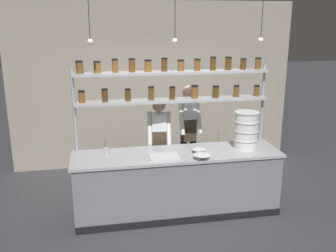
% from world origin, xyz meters
% --- Properties ---
extents(ground_plane, '(40.00, 40.00, 0.00)m').
position_xyz_m(ground_plane, '(0.00, 0.00, 0.00)').
color(ground_plane, '#3D3D42').
extents(back_wall, '(5.35, 0.12, 3.09)m').
position_xyz_m(back_wall, '(0.00, 2.11, 1.54)').
color(back_wall, '#9E9384').
rests_on(back_wall, ground_plane).
extents(prep_counter, '(2.95, 0.76, 0.92)m').
position_xyz_m(prep_counter, '(0.00, -0.00, 0.46)').
color(prep_counter, gray).
rests_on(prep_counter, ground_plane).
extents(spice_shelf_unit, '(2.83, 0.28, 2.23)m').
position_xyz_m(spice_shelf_unit, '(-0.01, 0.33, 1.79)').
color(spice_shelf_unit, '#ADAFB5').
rests_on(spice_shelf_unit, ground_plane).
extents(chef_left, '(0.38, 0.30, 1.59)m').
position_xyz_m(chef_left, '(-0.16, 0.58, 0.91)').
color(chef_left, black).
rests_on(chef_left, ground_plane).
extents(chef_center, '(0.38, 0.32, 1.75)m').
position_xyz_m(chef_center, '(0.36, 0.78, 1.02)').
color(chef_center, black).
rests_on(chef_center, ground_plane).
extents(container_stack, '(0.36, 0.36, 0.54)m').
position_xyz_m(container_stack, '(1.03, 0.04, 1.19)').
color(container_stack, white).
rests_on(container_stack, prep_counter).
extents(cutting_board, '(0.40, 0.26, 0.02)m').
position_xyz_m(cutting_board, '(-0.22, -0.14, 0.93)').
color(cutting_board, silver).
rests_on(cutting_board, prep_counter).
extents(prep_bowl_near_left, '(0.23, 0.23, 0.06)m').
position_xyz_m(prep_bowl_near_left, '(0.27, -0.31, 0.95)').
color(prep_bowl_near_left, white).
rests_on(prep_bowl_near_left, prep_counter).
extents(prep_bowl_center_front, '(0.20, 0.20, 0.05)m').
position_xyz_m(prep_bowl_center_front, '(0.30, -0.06, 0.95)').
color(prep_bowl_center_front, white).
rests_on(prep_bowl_center_front, prep_counter).
extents(serving_cup_front, '(0.07, 0.07, 0.08)m').
position_xyz_m(serving_cup_front, '(-0.98, 0.17, 0.96)').
color(serving_cup_front, '#B2B7BC').
rests_on(serving_cup_front, prep_counter).
extents(pendant_light_row, '(2.34, 0.07, 0.61)m').
position_xyz_m(pendant_light_row, '(-0.00, 0.00, 2.50)').
color(pendant_light_row, black).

